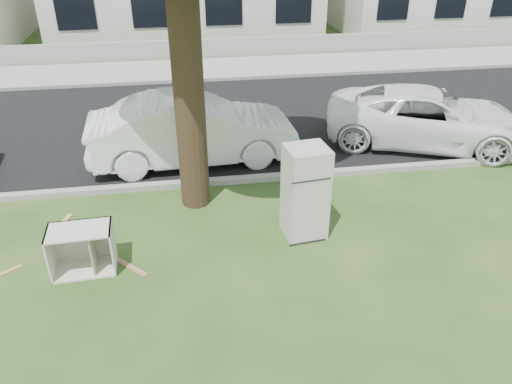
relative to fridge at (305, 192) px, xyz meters
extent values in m
plane|color=#264518|center=(-1.39, -0.43, -0.82)|extent=(120.00, 120.00, 0.00)
cube|color=black|center=(-1.39, 5.57, -0.81)|extent=(120.00, 7.00, 0.01)
cube|color=gray|center=(-1.39, 2.02, -0.82)|extent=(120.00, 0.18, 0.12)
cube|color=gray|center=(-1.39, 9.12, -0.82)|extent=(120.00, 0.18, 0.12)
cube|color=gray|center=(-1.39, 10.57, -0.81)|extent=(120.00, 2.80, 0.01)
cube|color=gray|center=(-1.39, 12.17, -0.47)|extent=(120.00, 0.15, 0.70)
cylinder|color=black|center=(-1.79, 1.37, 1.78)|extent=(0.54, 0.54, 5.20)
cube|color=beige|center=(0.00, 0.00, 0.00)|extent=(0.74, 0.70, 1.63)
cube|color=silver|center=(-3.62, -0.44, -0.44)|extent=(0.98, 0.63, 0.75)
cube|color=#A67357|center=(-2.99, -0.45, -0.81)|extent=(0.70, 0.72, 0.02)
cube|color=tan|center=(-4.26, 0.87, -0.81)|extent=(0.38, 0.80, 0.02)
imported|color=white|center=(-1.71, 3.21, -0.07)|extent=(4.59, 1.81, 1.49)
imported|color=white|center=(3.82, 3.32, -0.16)|extent=(5.19, 3.76, 1.31)
camera|label=1|loc=(-1.95, -7.02, 4.12)|focal=35.00mm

